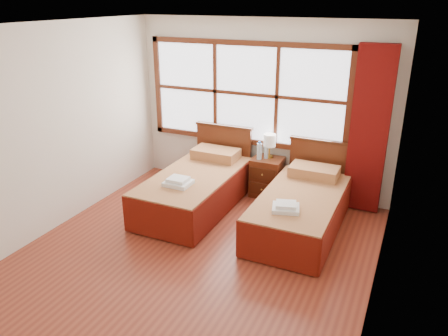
% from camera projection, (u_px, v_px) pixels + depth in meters
% --- Properties ---
extents(floor, '(4.50, 4.50, 0.00)m').
position_uv_depth(floor, '(193.00, 257.00, 5.15)').
color(floor, brown).
rests_on(floor, ground).
extents(ceiling, '(4.50, 4.50, 0.00)m').
position_uv_depth(ceiling, '(186.00, 26.00, 4.20)').
color(ceiling, white).
rests_on(ceiling, wall_back).
extents(wall_back, '(4.00, 0.00, 4.00)m').
position_uv_depth(wall_back, '(262.00, 108.00, 6.58)').
color(wall_back, silver).
rests_on(wall_back, floor).
extents(wall_left, '(0.00, 4.50, 4.50)m').
position_uv_depth(wall_left, '(49.00, 131.00, 5.45)').
color(wall_left, silver).
rests_on(wall_left, floor).
extents(wall_right, '(0.00, 4.50, 4.50)m').
position_uv_depth(wall_right, '(386.00, 184.00, 3.91)').
color(wall_right, silver).
rests_on(wall_right, floor).
extents(window, '(3.16, 0.06, 1.56)m').
position_uv_depth(window, '(245.00, 94.00, 6.57)').
color(window, white).
rests_on(window, wall_back).
extents(curtain, '(0.50, 0.16, 2.30)m').
position_uv_depth(curtain, '(369.00, 131.00, 5.89)').
color(curtain, '#630C09').
rests_on(curtain, wall_back).
extents(bed_left, '(1.02, 2.04, 0.99)m').
position_uv_depth(bed_left, '(197.00, 187.00, 6.28)').
color(bed_left, '#421E0D').
rests_on(bed_left, floor).
extents(bed_right, '(0.99, 2.01, 0.95)m').
position_uv_depth(bed_right, '(301.00, 208.00, 5.69)').
color(bed_right, '#421E0D').
rests_on(bed_right, floor).
extents(nightstand, '(0.45, 0.44, 0.60)m').
position_uv_depth(nightstand, '(267.00, 177.00, 6.65)').
color(nightstand, '#562512').
rests_on(nightstand, floor).
extents(towels_left, '(0.34, 0.30, 0.10)m').
position_uv_depth(towels_left, '(178.00, 182.00, 5.78)').
color(towels_left, white).
rests_on(towels_left, bed_left).
extents(towels_right, '(0.38, 0.35, 0.09)m').
position_uv_depth(towels_right, '(286.00, 207.00, 5.15)').
color(towels_right, white).
rests_on(towels_right, bed_right).
extents(lamp, '(0.19, 0.19, 0.36)m').
position_uv_depth(lamp, '(270.00, 141.00, 6.50)').
color(lamp, gold).
rests_on(lamp, nightstand).
extents(bottle_near, '(0.07, 0.07, 0.28)m').
position_uv_depth(bottle_near, '(259.00, 151.00, 6.47)').
color(bottle_near, silver).
rests_on(bottle_near, nightstand).
extents(bottle_far, '(0.06, 0.06, 0.22)m').
position_uv_depth(bottle_far, '(266.00, 152.00, 6.52)').
color(bottle_far, silver).
rests_on(bottle_far, nightstand).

